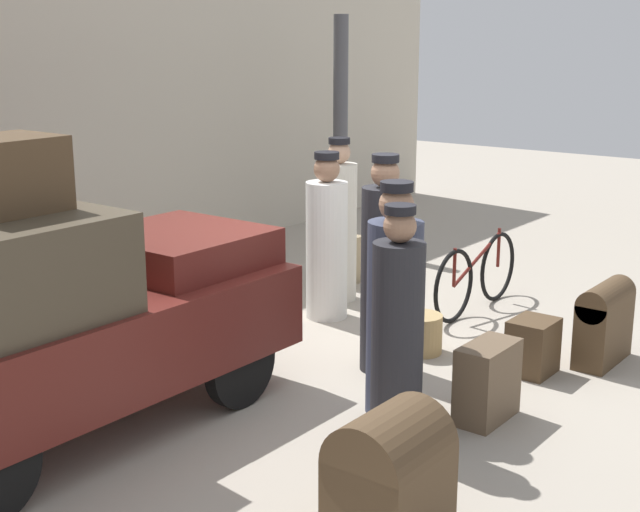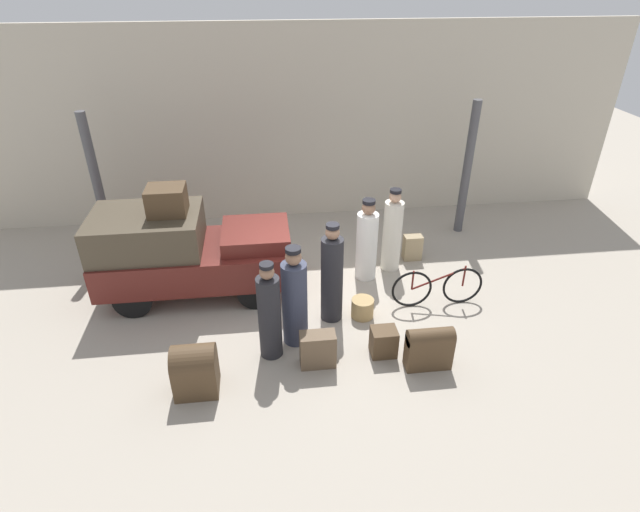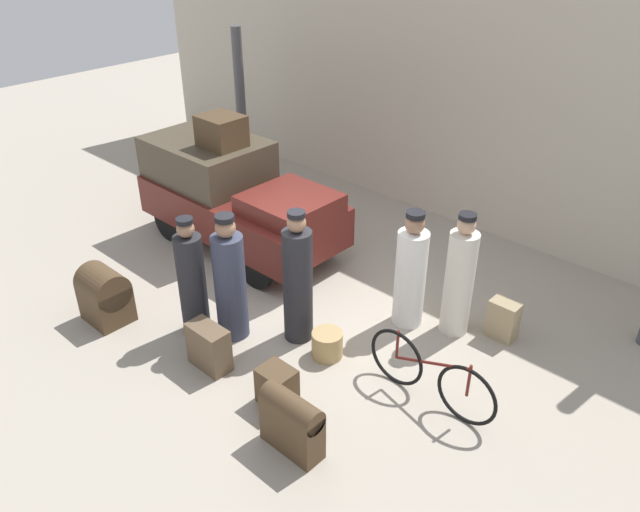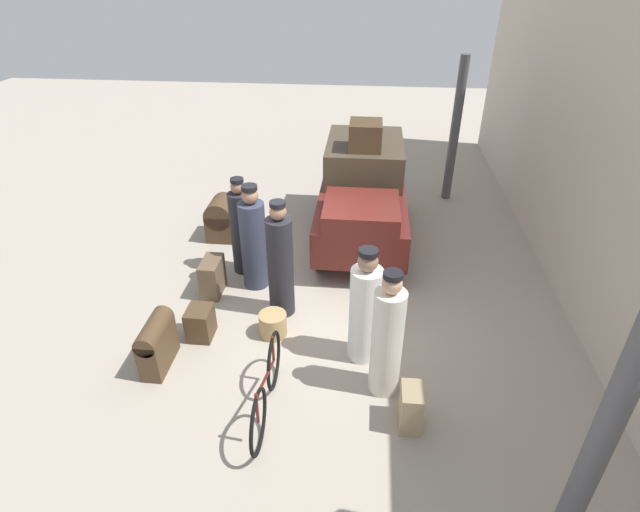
% 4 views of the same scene
% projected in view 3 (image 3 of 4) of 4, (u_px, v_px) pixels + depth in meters
% --- Properties ---
extents(ground_plane, '(30.00, 30.00, 0.00)m').
position_uv_depth(ground_plane, '(300.00, 314.00, 8.87)').
color(ground_plane, '#A89E8E').
extents(station_building_facade, '(16.00, 0.15, 4.50)m').
position_uv_depth(station_building_facade, '(470.00, 97.00, 10.32)').
color(station_building_facade, beige).
rests_on(station_building_facade, ground).
extents(canopy_pillar_left, '(0.20, 0.20, 3.07)m').
position_uv_depth(canopy_pillar_left, '(241.00, 108.00, 12.21)').
color(canopy_pillar_left, '#4C4C51').
rests_on(canopy_pillar_left, ground).
extents(truck, '(3.53, 1.58, 1.69)m').
position_uv_depth(truck, '(234.00, 194.00, 10.22)').
color(truck, black).
rests_on(truck, ground).
extents(bicycle, '(1.72, 0.04, 0.80)m').
position_uv_depth(bicycle, '(430.00, 375.00, 7.17)').
color(bicycle, black).
rests_on(bicycle, ground).
extents(wicker_basket, '(0.40, 0.40, 0.36)m').
position_uv_depth(wicker_basket, '(327.00, 344.00, 8.00)').
color(wicker_basket, tan).
rests_on(wicker_basket, ground).
extents(porter_lifting_near_truck, '(0.39, 0.39, 1.87)m').
position_uv_depth(porter_lifting_near_truck, '(298.00, 282.00, 8.00)').
color(porter_lifting_near_truck, '#232328').
rests_on(porter_lifting_near_truck, ground).
extents(porter_with_bicycle, '(0.42, 0.42, 1.70)m').
position_uv_depth(porter_with_bicycle, '(411.00, 274.00, 8.34)').
color(porter_with_bicycle, white).
rests_on(porter_with_bicycle, ground).
extents(porter_carrying_trunk, '(0.37, 0.37, 1.72)m').
position_uv_depth(porter_carrying_trunk, '(192.00, 282.00, 8.15)').
color(porter_carrying_trunk, '#232328').
rests_on(porter_carrying_trunk, ground).
extents(conductor_in_dark_uniform, '(0.42, 0.42, 1.79)m').
position_uv_depth(conductor_in_dark_uniform, '(230.00, 283.00, 8.08)').
color(conductor_in_dark_uniform, '#33384C').
rests_on(conductor_in_dark_uniform, ground).
extents(porter_standing_middle, '(0.39, 0.39, 1.77)m').
position_uv_depth(porter_standing_middle, '(459.00, 280.00, 8.15)').
color(porter_standing_middle, silver).
rests_on(porter_standing_middle, ground).
extents(suitcase_tan_flat, '(0.56, 0.29, 0.60)m').
position_uv_depth(suitcase_tan_flat, '(209.00, 347.00, 7.75)').
color(suitcase_tan_flat, brown).
rests_on(suitcase_tan_flat, ground).
extents(suitcase_black_upright, '(0.39, 0.25, 0.55)m').
position_uv_depth(suitcase_black_upright, '(503.00, 320.00, 8.29)').
color(suitcase_black_upright, '#9E8966').
rests_on(suitcase_black_upright, ground).
extents(trunk_barrel_dark, '(0.63, 0.53, 0.81)m').
position_uv_depth(trunk_barrel_dark, '(105.00, 295.00, 8.57)').
color(trunk_barrel_dark, '#4C3823').
rests_on(trunk_barrel_dark, ground).
extents(suitcase_small_leather, '(0.41, 0.34, 0.48)m').
position_uv_depth(suitcase_small_leather, '(277.00, 386.00, 7.23)').
color(suitcase_small_leather, '#4C3823').
rests_on(suitcase_small_leather, ground).
extents(trunk_large_brown, '(0.72, 0.28, 0.73)m').
position_uv_depth(trunk_large_brown, '(292.00, 421.00, 6.55)').
color(trunk_large_brown, '#4C3823').
rests_on(trunk_large_brown, ground).
extents(trunk_on_truck_roof, '(0.66, 0.59, 0.49)m').
position_uv_depth(trunk_on_truck_roof, '(222.00, 131.00, 9.81)').
color(trunk_on_truck_roof, '#4C3823').
rests_on(trunk_on_truck_roof, truck).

